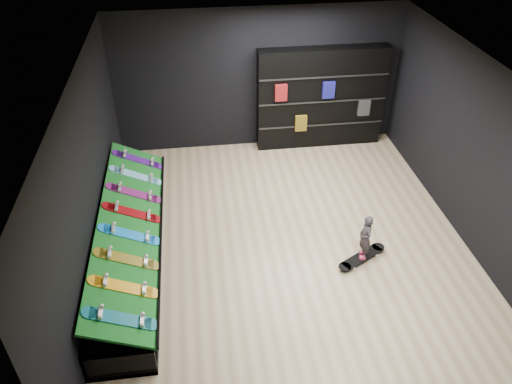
{
  "coord_description": "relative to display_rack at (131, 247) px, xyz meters",
  "views": [
    {
      "loc": [
        -1.38,
        -6.23,
        5.61
      ],
      "look_at": [
        -0.5,
        0.2,
        1.0
      ],
      "focal_mm": 35.0,
      "sensor_mm": 36.0,
      "label": 1
    }
  ],
  "objects": [
    {
      "name": "child",
      "position": [
        3.68,
        -0.54,
        0.08
      ],
      "size": [
        0.13,
        0.18,
        0.48
      ],
      "primitive_type": "imported",
      "rotation": [
        0.0,
        0.0,
        -1.55
      ],
      "color": "black",
      "rests_on": "floor_skateboard"
    },
    {
      "name": "ceiling",
      "position": [
        2.55,
        0.0,
        2.75
      ],
      "size": [
        6.0,
        7.0,
        0.01
      ],
      "primitive_type": "cube",
      "color": "white",
      "rests_on": "ground"
    },
    {
      "name": "display_board_3",
      "position": [
        0.06,
        -0.27,
        0.49
      ],
      "size": [
        0.93,
        0.22,
        0.5
      ],
      "primitive_type": null,
      "rotation": [
        0.0,
        0.44,
        0.0
      ],
      "color": "blue",
      "rests_on": "turf_ramp"
    },
    {
      "name": "display_board_2",
      "position": [
        0.06,
        -0.81,
        0.49
      ],
      "size": [
        0.93,
        0.22,
        0.5
      ],
      "primitive_type": null,
      "rotation": [
        0.0,
        0.44,
        0.0
      ],
      "color": "yellow",
      "rests_on": "turf_ramp"
    },
    {
      "name": "display_board_4",
      "position": [
        0.06,
        0.27,
        0.49
      ],
      "size": [
        0.93,
        0.22,
        0.5
      ],
      "primitive_type": null,
      "rotation": [
        0.0,
        0.44,
        0.0
      ],
      "color": "red",
      "rests_on": "turf_ramp"
    },
    {
      "name": "wall_right",
      "position": [
        5.55,
        0.0,
        1.25
      ],
      "size": [
        0.02,
        7.0,
        3.0
      ],
      "primitive_type": "cube",
      "color": "black",
      "rests_on": "ground"
    },
    {
      "name": "wall_back",
      "position": [
        2.55,
        3.5,
        1.25
      ],
      "size": [
        6.0,
        0.02,
        3.0
      ],
      "primitive_type": "cube",
      "color": "black",
      "rests_on": "ground"
    },
    {
      "name": "display_board_7",
      "position": [
        0.06,
        1.9,
        0.49
      ],
      "size": [
        0.93,
        0.22,
        0.5
      ],
      "primitive_type": null,
      "rotation": [
        0.0,
        0.44,
        0.0
      ],
      "color": "purple",
      "rests_on": "turf_ramp"
    },
    {
      "name": "wall_left",
      "position": [
        -0.45,
        0.0,
        1.25
      ],
      "size": [
        0.02,
        7.0,
        3.0
      ],
      "primitive_type": "cube",
      "color": "black",
      "rests_on": "ground"
    },
    {
      "name": "floor",
      "position": [
        2.55,
        0.0,
        -0.25
      ],
      "size": [
        6.0,
        7.0,
        0.01
      ],
      "primitive_type": "cube",
      "color": "tan",
      "rests_on": "ground"
    },
    {
      "name": "back_shelving",
      "position": [
        3.87,
        3.32,
        0.84
      ],
      "size": [
        2.72,
        0.32,
        2.18
      ],
      "primitive_type": "cube",
      "color": "black",
      "rests_on": "ground"
    },
    {
      "name": "display_board_5",
      "position": [
        0.06,
        0.81,
        0.49
      ],
      "size": [
        0.93,
        0.22,
        0.5
      ],
      "primitive_type": null,
      "rotation": [
        0.0,
        0.44,
        0.0
      ],
      "color": "#2626BF",
      "rests_on": "turf_ramp"
    },
    {
      "name": "turf_ramp",
      "position": [
        0.05,
        0.0,
        0.46
      ],
      "size": [
        0.92,
        4.5,
        0.46
      ],
      "primitive_type": "cube",
      "rotation": [
        0.0,
        0.44,
        0.0
      ],
      "color": "#0D5615",
      "rests_on": "display_rack"
    },
    {
      "name": "display_board_6",
      "position": [
        0.06,
        1.36,
        0.49
      ],
      "size": [
        0.93,
        0.22,
        0.5
      ],
      "primitive_type": null,
      "rotation": [
        0.0,
        0.44,
        0.0
      ],
      "color": "#0CB2E5",
      "rests_on": "turf_ramp"
    },
    {
      "name": "display_board_0",
      "position": [
        0.06,
        -1.9,
        0.49
      ],
      "size": [
        0.93,
        0.22,
        0.5
      ],
      "primitive_type": null,
      "rotation": [
        0.0,
        0.44,
        0.0
      ],
      "color": "#0C8C99",
      "rests_on": "turf_ramp"
    },
    {
      "name": "wall_front",
      "position": [
        2.55,
        -3.5,
        1.25
      ],
      "size": [
        6.0,
        0.02,
        3.0
      ],
      "primitive_type": "cube",
      "color": "black",
      "rests_on": "ground"
    },
    {
      "name": "display_rack",
      "position": [
        0.0,
        0.0,
        0.0
      ],
      "size": [
        0.9,
        4.5,
        0.5
      ],
      "primitive_type": null,
      "color": "black",
      "rests_on": "ground"
    },
    {
      "name": "display_board_1",
      "position": [
        0.06,
        -1.36,
        0.49
      ],
      "size": [
        0.93,
        0.22,
        0.5
      ],
      "primitive_type": null,
      "rotation": [
        0.0,
        0.44,
        0.0
      ],
      "color": "yellow",
      "rests_on": "turf_ramp"
    },
    {
      "name": "floor_skateboard",
      "position": [
        3.68,
        -0.54,
        -0.21
      ],
      "size": [
        0.96,
        0.67,
        0.09
      ],
      "primitive_type": null,
      "rotation": [
        0.0,
        0.0,
        0.51
      ],
      "color": "black",
      "rests_on": "ground"
    }
  ]
}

